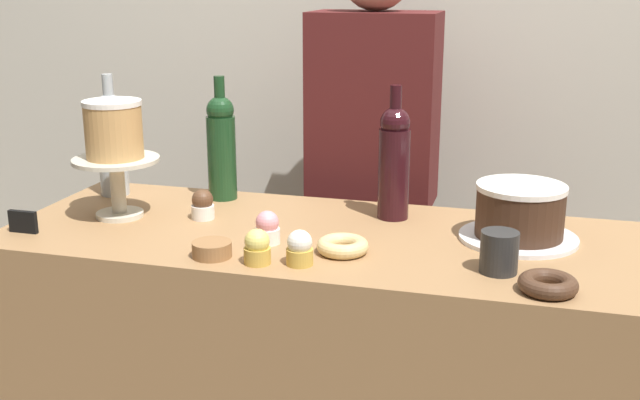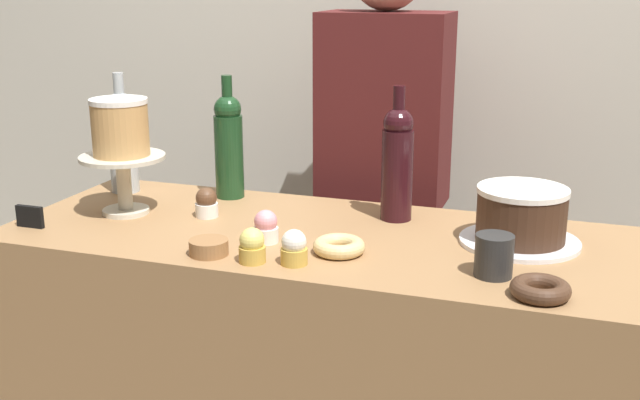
# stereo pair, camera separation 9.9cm
# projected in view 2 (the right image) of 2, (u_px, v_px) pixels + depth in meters

# --- Properties ---
(back_wall) EXTENTS (6.00, 0.05, 2.60)m
(back_wall) POSITION_uv_depth(u_px,v_px,m) (408.00, 39.00, 2.48)
(back_wall) COLOR beige
(back_wall) RESTS_ON ground_plane
(cake_stand_pedestal) EXTENTS (0.21, 0.21, 0.15)m
(cake_stand_pedestal) POSITION_uv_depth(u_px,v_px,m) (123.00, 174.00, 1.92)
(cake_stand_pedestal) COLOR beige
(cake_stand_pedestal) RESTS_ON display_counter
(white_layer_cake) EXTENTS (0.14, 0.14, 0.14)m
(white_layer_cake) POSITION_uv_depth(u_px,v_px,m) (120.00, 127.00, 1.88)
(white_layer_cake) COLOR tan
(white_layer_cake) RESTS_ON cake_stand_pedestal
(silver_serving_platter) EXTENTS (0.26, 0.26, 0.01)m
(silver_serving_platter) POSITION_uv_depth(u_px,v_px,m) (519.00, 241.00, 1.72)
(silver_serving_platter) COLOR white
(silver_serving_platter) RESTS_ON display_counter
(chocolate_round_cake) EXTENTS (0.20, 0.20, 0.12)m
(chocolate_round_cake) POSITION_uv_depth(u_px,v_px,m) (521.00, 214.00, 1.70)
(chocolate_round_cake) COLOR #3D2619
(chocolate_round_cake) RESTS_ON silver_serving_platter
(wine_bottle_green) EXTENTS (0.08, 0.08, 0.33)m
(wine_bottle_green) POSITION_uv_depth(u_px,v_px,m) (229.00, 144.00, 2.05)
(wine_bottle_green) COLOR #193D1E
(wine_bottle_green) RESTS_ON display_counter
(wine_bottle_dark_red) EXTENTS (0.08, 0.08, 0.33)m
(wine_bottle_dark_red) POSITION_uv_depth(u_px,v_px,m) (397.00, 161.00, 1.86)
(wine_bottle_dark_red) COLOR black
(wine_bottle_dark_red) RESTS_ON display_counter
(wine_bottle_clear) EXTENTS (0.08, 0.08, 0.33)m
(wine_bottle_clear) POSITION_uv_depth(u_px,v_px,m) (122.00, 140.00, 2.11)
(wine_bottle_clear) COLOR #B2BCC1
(wine_bottle_clear) RESTS_ON display_counter
(cupcake_strawberry) EXTENTS (0.06, 0.06, 0.07)m
(cupcake_strawberry) POSITION_uv_depth(u_px,v_px,m) (266.00, 227.00, 1.72)
(cupcake_strawberry) COLOR white
(cupcake_strawberry) RESTS_ON display_counter
(cupcake_lemon) EXTENTS (0.06, 0.06, 0.07)m
(cupcake_lemon) POSITION_uv_depth(u_px,v_px,m) (252.00, 246.00, 1.60)
(cupcake_lemon) COLOR gold
(cupcake_lemon) RESTS_ON display_counter
(cupcake_chocolate) EXTENTS (0.06, 0.06, 0.07)m
(cupcake_chocolate) POSITION_uv_depth(u_px,v_px,m) (207.00, 203.00, 1.91)
(cupcake_chocolate) COLOR white
(cupcake_chocolate) RESTS_ON display_counter
(cupcake_vanilla) EXTENTS (0.06, 0.06, 0.07)m
(cupcake_vanilla) POSITION_uv_depth(u_px,v_px,m) (294.00, 248.00, 1.59)
(cupcake_vanilla) COLOR gold
(cupcake_vanilla) RESTS_ON display_counter
(donut_chocolate) EXTENTS (0.11, 0.11, 0.03)m
(donut_chocolate) POSITION_uv_depth(u_px,v_px,m) (540.00, 289.00, 1.43)
(donut_chocolate) COLOR #472D1E
(donut_chocolate) RESTS_ON display_counter
(donut_glazed) EXTENTS (0.11, 0.11, 0.03)m
(donut_glazed) POSITION_uv_depth(u_px,v_px,m) (339.00, 246.00, 1.66)
(donut_glazed) COLOR #E0C17F
(donut_glazed) RESTS_ON display_counter
(cookie_stack) EXTENTS (0.08, 0.08, 0.03)m
(cookie_stack) POSITION_uv_depth(u_px,v_px,m) (209.00, 247.00, 1.65)
(cookie_stack) COLOR olive
(cookie_stack) RESTS_ON display_counter
(price_sign_chalkboard) EXTENTS (0.07, 0.01, 0.05)m
(price_sign_chalkboard) POSITION_uv_depth(u_px,v_px,m) (30.00, 217.00, 1.83)
(price_sign_chalkboard) COLOR black
(price_sign_chalkboard) RESTS_ON display_counter
(coffee_cup_ceramic) EXTENTS (0.08, 0.08, 0.08)m
(coffee_cup_ceramic) POSITION_uv_depth(u_px,v_px,m) (494.00, 256.00, 1.53)
(coffee_cup_ceramic) COLOR #282828
(coffee_cup_ceramic) RESTS_ON display_counter
(barista_figure) EXTENTS (0.36, 0.22, 1.60)m
(barista_figure) POSITION_uv_depth(u_px,v_px,m) (382.00, 205.00, 2.31)
(barista_figure) COLOR black
(barista_figure) RESTS_ON ground_plane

